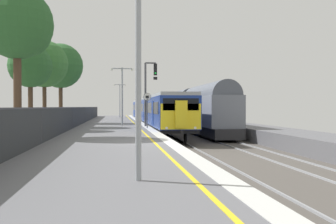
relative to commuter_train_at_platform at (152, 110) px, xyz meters
name	(u,v)px	position (x,y,z in m)	size (l,w,h in m)	color
ground	(216,154)	(0.54, -27.11, -1.88)	(17.40, 110.00, 1.21)	slate
commuter_train_at_platform	(152,110)	(0.00, 0.00, 0.00)	(2.83, 41.02, 3.81)	navy
freight_train_adjacent_track	(193,108)	(4.00, -4.51, 0.28)	(2.60, 27.33, 4.66)	#232326
signal_gantry	(148,87)	(-1.49, -12.51, 2.12)	(1.10, 0.24, 5.46)	#47474C
speed_limit_sign	(147,106)	(-1.85, -15.64, 0.47)	(0.59, 0.08, 2.72)	#59595B
platform_lamp_near	(138,47)	(-3.69, -36.17, 1.75)	(2.00, 0.20, 5.04)	#93999E
platform_lamp_mid	(122,91)	(-3.69, -10.87, 1.81)	(2.00, 0.20, 5.16)	#93999E
platform_lamp_far	(120,98)	(-3.69, 14.43, 1.83)	(2.00, 0.20, 5.20)	#93999E
platform_back_fence	(41,125)	(-7.55, -27.11, -0.41)	(0.07, 99.00, 1.64)	#282B2D
background_tree_left	(62,67)	(-9.70, -5.34, 4.42)	(4.50, 4.50, 8.06)	#473323
background_tree_centre	(30,67)	(-10.20, -17.01, 3.18)	(3.04, 3.04, 6.06)	#473323
background_tree_right	(43,65)	(-10.10, -12.84, 3.81)	(3.84, 3.84, 7.09)	#473323
background_tree_back	(19,26)	(-9.45, -23.03, 4.80)	(3.90, 3.90, 8.17)	#473323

